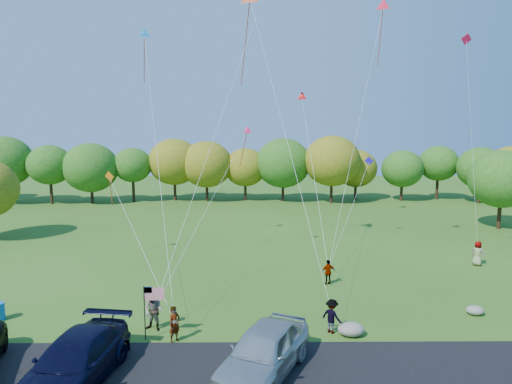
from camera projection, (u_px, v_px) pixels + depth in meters
ground at (239, 333)px, 21.28m from camera, size 140.00×140.00×0.00m
asphalt_lane at (236, 380)px, 17.31m from camera, size 44.00×6.00×0.06m
treeline at (232, 168)px, 55.78m from camera, size 77.45×26.78×8.14m
minivan_navy at (74, 362)px, 16.85m from camera, size 3.28×6.35×1.76m
minivan_silver at (264, 351)px, 17.52m from camera, size 4.42×6.02×1.91m
flyer_a at (174, 324)px, 20.34m from camera, size 0.69×0.72×1.66m
flyer_b at (154, 311)px, 21.50m from camera, size 1.12×1.00×1.92m
flyer_c at (332, 316)px, 21.25m from camera, size 1.17×1.15×1.62m
flyer_d at (328, 272)px, 27.83m from camera, size 0.96×0.56×1.54m
flyer_e at (478, 253)px, 31.63m from camera, size 0.96×1.00×1.73m
flag_assembly at (150, 300)px, 20.39m from camera, size 0.93×0.60×2.52m
boulder_near at (351, 329)px, 21.00m from camera, size 1.23×0.97×0.62m
boulder_far at (475, 310)px, 23.37m from camera, size 0.90×0.75×0.47m
kites_aloft at (272, 22)px, 32.18m from camera, size 24.02×9.77×19.44m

